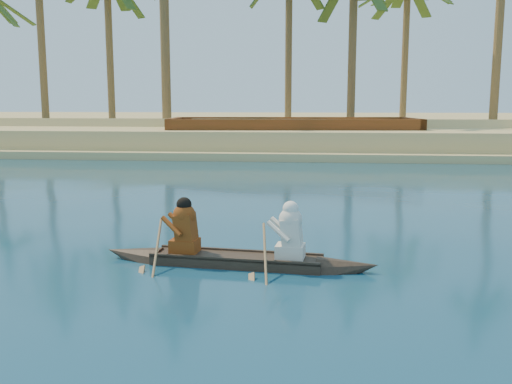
# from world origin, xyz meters

# --- Properties ---
(sandy_embankment) EXTENTS (150.00, 51.00, 1.50)m
(sandy_embankment) POSITION_xyz_m (0.00, 46.89, 0.53)
(sandy_embankment) COLOR tan
(sandy_embankment) RESTS_ON ground
(palm_grove) EXTENTS (110.00, 14.00, 16.00)m
(palm_grove) POSITION_xyz_m (0.00, 35.00, 8.00)
(palm_grove) COLOR #355B20
(palm_grove) RESTS_ON ground
(shrub_cluster) EXTENTS (100.00, 6.00, 2.40)m
(shrub_cluster) POSITION_xyz_m (0.00, 31.50, 1.20)
(shrub_cluster) COLOR #223513
(shrub_cluster) RESTS_ON ground
(canoe) EXTENTS (4.73, 1.12, 1.29)m
(canoe) POSITION_xyz_m (4.37, 5.42, 0.25)
(canoe) COLOR #3D2B21
(canoe) RESTS_ON ground
(barge_mid) EXTENTS (13.42, 5.51, 2.18)m
(barge_mid) POSITION_xyz_m (4.48, 27.00, 0.76)
(barge_mid) COLOR brown
(barge_mid) RESTS_ON ground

